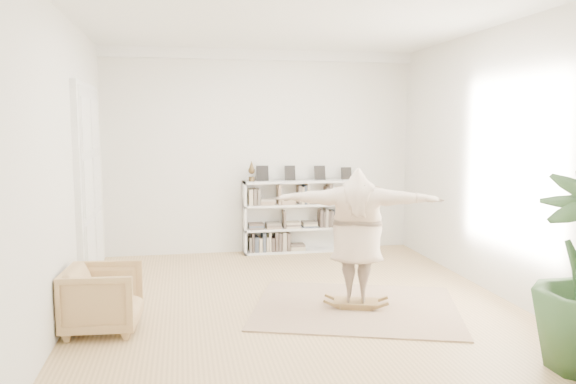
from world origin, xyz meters
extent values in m
plane|color=tan|center=(0.00, 0.00, 0.00)|extent=(6.00, 6.00, 0.00)
plane|color=silver|center=(0.00, 3.00, 1.80)|extent=(5.50, 0.00, 5.50)
plane|color=silver|center=(0.00, -3.00, 1.80)|extent=(5.50, 0.00, 5.50)
plane|color=silver|center=(-2.75, 0.00, 1.80)|extent=(0.00, 6.00, 6.00)
plane|color=silver|center=(2.75, 0.00, 1.80)|extent=(0.00, 6.00, 6.00)
plane|color=white|center=(0.00, 0.00, 3.60)|extent=(6.00, 6.00, 0.00)
cube|color=white|center=(0.00, 2.94, 3.51)|extent=(5.50, 0.12, 0.18)
cube|color=white|center=(-2.71, 1.30, 1.40)|extent=(0.08, 1.78, 2.92)
cube|color=silver|center=(-2.69, 0.90, 1.40)|extent=(0.06, 0.78, 2.80)
cube|color=silver|center=(-2.69, 1.70, 1.40)|extent=(0.06, 0.78, 2.80)
cube|color=silver|center=(-0.33, 2.81, 0.65)|extent=(0.04, 0.35, 1.30)
cube|color=silver|center=(1.83, 2.81, 0.65)|extent=(0.04, 0.35, 1.30)
cube|color=silver|center=(0.75, 2.96, 0.65)|extent=(2.20, 0.04, 1.30)
cube|color=silver|center=(0.75, 2.81, 0.02)|extent=(2.20, 0.35, 0.04)
cube|color=silver|center=(0.75, 2.81, 0.43)|extent=(2.20, 0.35, 0.04)
cube|color=silver|center=(0.75, 2.81, 0.86)|extent=(2.20, 0.35, 0.04)
cube|color=silver|center=(0.75, 2.81, 1.28)|extent=(2.20, 0.35, 0.04)
cube|color=black|center=(0.00, 2.85, 1.42)|extent=(0.18, 0.07, 0.24)
cube|color=black|center=(0.50, 2.85, 1.42)|extent=(0.18, 0.07, 0.24)
cube|color=black|center=(1.05, 2.85, 1.42)|extent=(0.18, 0.07, 0.24)
cube|color=black|center=(1.55, 2.85, 1.42)|extent=(0.18, 0.07, 0.24)
imported|color=tan|center=(-2.30, -0.66, 0.37)|extent=(0.86, 0.84, 0.74)
cube|color=tan|center=(0.71, -0.45, 0.01)|extent=(3.00, 2.68, 0.02)
cube|color=brown|center=(0.71, -0.45, 0.08)|extent=(0.62, 0.49, 0.03)
cube|color=brown|center=(0.71, -0.45, 0.04)|extent=(0.37, 0.17, 0.04)
cube|color=brown|center=(0.71, -0.45, 0.04)|extent=(0.37, 0.17, 0.04)
cube|color=brown|center=(0.71, -0.45, 0.08)|extent=(0.22, 0.12, 0.11)
cube|color=brown|center=(0.71, -0.45, 0.08)|extent=(0.22, 0.12, 0.11)
imported|color=#C6AD95|center=(0.71, -0.45, 0.97)|extent=(2.13, 1.18, 1.67)
camera|label=1|loc=(-1.40, -6.99, 2.28)|focal=35.00mm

